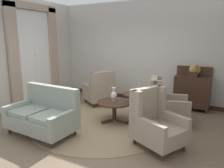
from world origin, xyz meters
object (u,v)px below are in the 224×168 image
object	(u,v)px
armchair_foreground_right	(155,123)
gramophone	(195,69)
settee	(43,115)
sideboard	(192,91)
side_table	(135,106)
armchair_back_corner	(165,105)
porcelain_vase	(114,95)
armchair_far_left	(100,90)
coffee_table	(114,105)

from	to	relation	value
armchair_foreground_right	gramophone	size ratio (longest dim) A/B	2.29
settee	sideboard	distance (m)	4.03
armchair_foreground_right	side_table	world-z (taller)	armchair_foreground_right
armchair_back_corner	gramophone	bearing A→B (deg)	-35.97
porcelain_vase	armchair_back_corner	size ratio (longest dim) A/B	0.31
porcelain_vase	armchair_far_left	size ratio (longest dim) A/B	0.30
coffee_table	armchair_far_left	distance (m)	1.46
armchair_far_left	sideboard	size ratio (longest dim) A/B	0.91
armchair_back_corner	gramophone	size ratio (longest dim) A/B	2.29
gramophone	armchair_back_corner	bearing A→B (deg)	-109.57
porcelain_vase	side_table	world-z (taller)	porcelain_vase
armchair_back_corner	armchair_far_left	size ratio (longest dim) A/B	0.98
settee	armchair_far_left	world-z (taller)	armchair_far_left
armchair_far_left	sideboard	bearing A→B (deg)	141.67
armchair_far_left	side_table	size ratio (longest dim) A/B	1.51
coffee_table	armchair_foreground_right	xyz separation A→B (m)	(1.25, -0.72, 0.04)
armchair_far_left	gramophone	bearing A→B (deg)	139.64
armchair_back_corner	side_table	size ratio (longest dim) A/B	1.48
armchair_foreground_right	porcelain_vase	bearing A→B (deg)	85.60
armchair_foreground_right	side_table	distance (m)	1.10
armchair_far_left	settee	bearing A→B (deg)	35.05
armchair_far_left	armchair_foreground_right	bearing A→B (deg)	86.95
armchair_far_left	sideboard	xyz separation A→B (m)	(2.55, 0.81, 0.11)
armchair_back_corner	armchair_foreground_right	world-z (taller)	armchair_back_corner
settee	armchair_foreground_right	size ratio (longest dim) A/B	1.36
porcelain_vase	sideboard	distance (m)	2.35
porcelain_vase	armchair_far_left	world-z (taller)	armchair_far_left
porcelain_vase	gramophone	distance (m)	2.38
side_table	gramophone	bearing A→B (deg)	57.55
settee	armchair_far_left	size ratio (longest dim) A/B	1.33
porcelain_vase	armchair_foreground_right	size ratio (longest dim) A/B	0.31
settee	gramophone	size ratio (longest dim) A/B	3.12
settee	sideboard	world-z (taller)	sideboard
sideboard	armchair_back_corner	bearing A→B (deg)	-106.62
settee	armchair_foreground_right	world-z (taller)	armchair_foreground_right
gramophone	coffee_table	bearing A→B (deg)	-131.78
coffee_table	gramophone	size ratio (longest dim) A/B	1.77
armchair_foreground_right	sideboard	world-z (taller)	sideboard
porcelain_vase	coffee_table	bearing A→B (deg)	-52.85
armchair_back_corner	side_table	world-z (taller)	armchair_back_corner
settee	armchair_foreground_right	bearing A→B (deg)	17.72
armchair_back_corner	side_table	xyz separation A→B (m)	(-0.61, -0.40, -0.00)
porcelain_vase	armchair_foreground_right	xyz separation A→B (m)	(1.29, -0.77, -0.20)
side_table	sideboard	size ratio (longest dim) A/B	0.60
porcelain_vase	settee	xyz separation A→B (m)	(-0.96, -1.38, -0.24)
armchair_back_corner	settee	bearing A→B (deg)	114.26
porcelain_vase	side_table	xyz separation A→B (m)	(0.55, 0.04, -0.20)
porcelain_vase	gramophone	xyz separation A→B (m)	(1.59, 1.68, 0.54)
armchair_far_left	side_table	world-z (taller)	armchair_far_left
armchair_foreground_right	armchair_far_left	distance (m)	2.87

